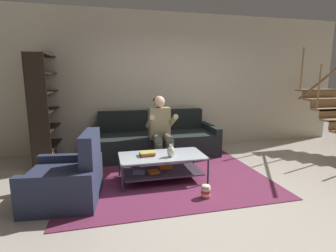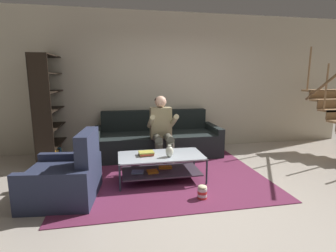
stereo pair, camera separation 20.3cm
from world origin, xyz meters
name	(u,v)px [view 1 (the left image)]	position (x,y,z in m)	size (l,w,h in m)	color
ground	(211,191)	(0.00, 0.00, 0.00)	(16.80, 16.80, 0.00)	#B6AB9F
back_partition	(168,82)	(0.00, 2.46, 1.45)	(8.40, 0.12, 2.90)	beige
couch	(155,141)	(-0.42, 1.90, 0.29)	(2.47, 0.95, 0.88)	black
person_seated_center	(161,127)	(-0.42, 1.34, 0.68)	(0.50, 0.58, 1.23)	#545347
coffee_table	(161,164)	(-0.58, 0.56, 0.27)	(1.28, 0.66, 0.40)	silver
area_rug	(159,168)	(-0.50, 1.10, 0.01)	(3.10, 3.28, 0.01)	#692746
vase	(171,151)	(-0.46, 0.45, 0.49)	(0.12, 0.12, 0.18)	silver
book_stack	(147,154)	(-0.80, 0.58, 0.43)	(0.24, 0.19, 0.06)	#A07644
bookshelf	(43,119)	(-2.47, 1.90, 0.81)	(0.35, 1.06, 1.96)	black
armchair	(68,180)	(-1.89, 0.19, 0.28)	(0.96, 1.01, 0.89)	#292F49
popcorn_tub	(206,191)	(-0.15, -0.18, 0.09)	(0.12, 0.12, 0.19)	red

